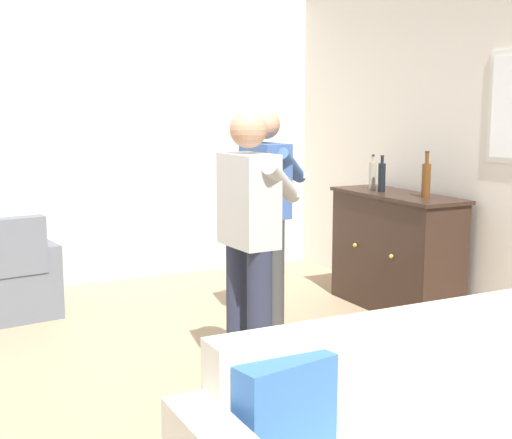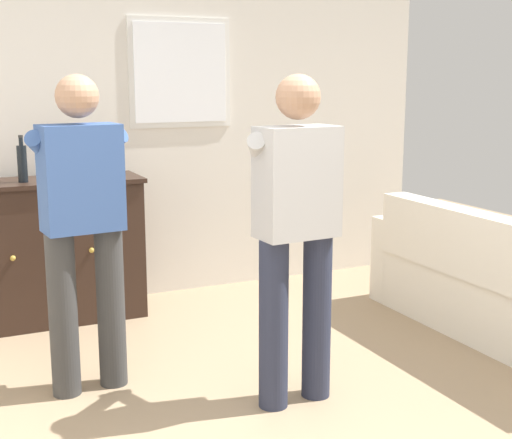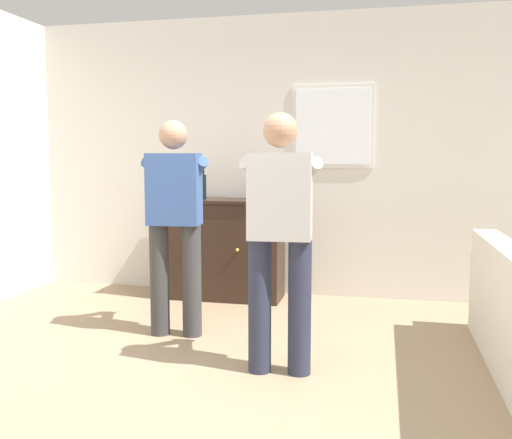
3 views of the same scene
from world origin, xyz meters
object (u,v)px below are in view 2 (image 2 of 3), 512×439
bottle_liquor_amber (22,163)px  sideboard_cabinet (48,251)px  couch (507,294)px  person_standing_right (295,225)px  person_standing_left (82,219)px  bottle_spirits_clear (89,155)px

bottle_liquor_amber → sideboard_cabinet: bearing=23.7°
couch → bottle_liquor_amber: bearing=148.6°
person_standing_right → bottle_liquor_amber: bearing=121.5°
person_standing_left → bottle_liquor_amber: bearing=97.0°
couch → person_standing_right: size_ratio=1.39×
person_standing_left → couch: bearing=-10.5°
sideboard_cabinet → bottle_spirits_clear: bearing=5.2°
sideboard_cabinet → person_standing_left: bearing=-89.7°
sideboard_cabinet → bottle_spirits_clear: bottle_spirits_clear is taller
sideboard_cabinet → bottle_liquor_amber: size_ratio=4.21×
sideboard_cabinet → bottle_liquor_amber: (-0.14, -0.06, 0.62)m
sideboard_cabinet → person_standing_right: bearing=-62.6°
sideboard_cabinet → bottle_liquor_amber: bottle_liquor_amber is taller
bottle_spirits_clear → person_standing_left: bearing=-104.0°
bottle_liquor_amber → bottle_spirits_clear: (0.46, 0.09, 0.02)m
bottle_spirits_clear → couch: bearing=-37.9°
bottle_liquor_amber → bottle_spirits_clear: size_ratio=0.84×
person_standing_left → person_standing_right: bearing=-32.5°
bottle_spirits_clear → person_standing_left: 1.30m
sideboard_cabinet → bottle_spirits_clear: size_ratio=3.54×
couch → person_standing_right: (-1.58, -0.13, 0.61)m
person_standing_right → sideboard_cabinet: bearing=117.4°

